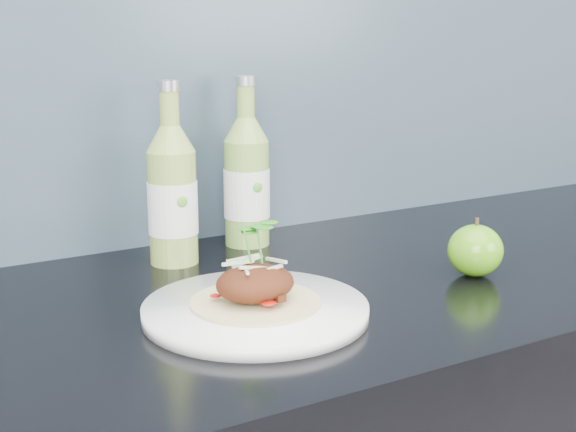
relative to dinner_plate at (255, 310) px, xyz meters
name	(u,v)px	position (x,y,z in m)	size (l,w,h in m)	color
subway_backsplash	(203,14)	(0.11, 0.37, 0.34)	(4.00, 0.02, 0.70)	slate
dinner_plate	(255,310)	(0.00, 0.00, 0.00)	(0.29, 0.29, 0.02)	white
pork_taco	(255,281)	(0.00, 0.00, 0.04)	(0.15, 0.15, 0.10)	tan
green_apple	(475,250)	(0.33, -0.01, 0.03)	(0.09, 0.09, 0.08)	#3E880E
cider_bottle_left	(172,195)	(0.00, 0.25, 0.09)	(0.08, 0.08, 0.26)	#8BAA47
cider_bottle_right	(247,182)	(0.14, 0.29, 0.09)	(0.09, 0.09, 0.26)	#7FAB47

